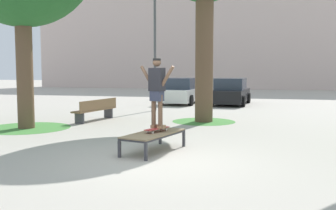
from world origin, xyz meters
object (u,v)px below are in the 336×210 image
(car_black, at_px, (231,92))
(park_bench, at_px, (96,109))
(skater, at_px, (157,88))
(skate_box, at_px, (154,135))
(skateboard, at_px, (157,129))
(car_white, at_px, (181,92))
(light_post, at_px, (155,31))

(car_black, relative_size, park_bench, 1.77)
(skater, bearing_deg, park_bench, 127.43)
(skater, bearing_deg, car_black, 86.59)
(car_black, bearing_deg, skate_box, -93.55)
(skate_box, xyz_separation_m, skater, (0.04, 0.15, 1.12))
(skateboard, xyz_separation_m, skater, (0.00, 0.00, 0.99))
(car_white, distance_m, park_bench, 8.64)
(skate_box, height_order, light_post, light_post)
(skateboard, height_order, skater, skater)
(park_bench, height_order, light_post, light_post)
(car_black, bearing_deg, park_bench, -118.23)
(park_bench, relative_size, light_post, 0.42)
(skateboard, relative_size, skater, 0.48)
(car_white, bearing_deg, car_black, -0.06)
(skateboard, bearing_deg, light_post, 105.42)
(skater, distance_m, car_white, 13.55)
(skateboard, relative_size, park_bench, 0.34)
(skateboard, xyz_separation_m, car_white, (-2.06, 13.36, 0.15))
(park_bench, bearing_deg, skate_box, -53.73)
(car_white, height_order, light_post, light_post)
(light_post, bearing_deg, skate_box, -75.06)
(skate_box, bearing_deg, skater, 74.43)
(skater, distance_m, park_bench, 6.26)
(park_bench, bearing_deg, skateboard, -52.58)
(car_white, xyz_separation_m, park_bench, (-1.69, -8.47, -0.24))
(skate_box, bearing_deg, car_white, 98.50)
(skate_box, height_order, skater, skater)
(light_post, bearing_deg, park_bench, -105.90)
(car_white, height_order, park_bench, car_white)
(skater, bearing_deg, skate_box, -105.57)
(car_white, xyz_separation_m, car_black, (2.86, -0.00, 0.00))
(park_bench, xyz_separation_m, light_post, (1.22, 4.27, 3.38))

